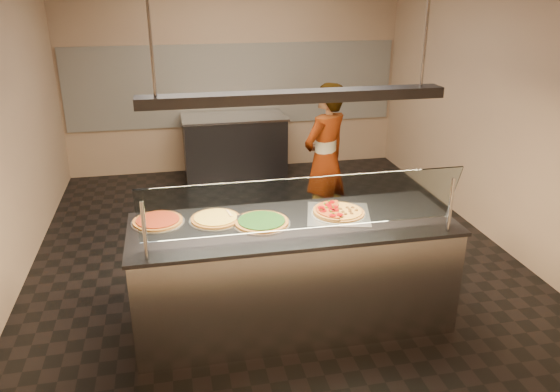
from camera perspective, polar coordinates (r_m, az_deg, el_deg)
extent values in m
cube|color=black|center=(5.93, -0.73, -6.11)|extent=(5.00, 6.00, 0.02)
cube|color=tan|center=(8.32, -4.87, 12.88)|extent=(5.00, 0.02, 3.00)
cube|color=tan|center=(2.67, 11.70, -6.64)|extent=(5.00, 0.02, 3.00)
cube|color=tan|center=(6.36, 22.26, 8.69)|extent=(0.02, 6.00, 3.00)
cube|color=silver|center=(8.32, -4.80, 11.49)|extent=(4.90, 0.02, 1.20)
cube|color=#B7B7BC|center=(4.62, 1.33, -8.24)|extent=(2.58, 0.90, 0.90)
cube|color=#2C2C30|center=(4.40, 1.39, -2.98)|extent=(2.62, 0.94, 0.03)
cylinder|color=#B7B7BC|center=(3.85, -13.97, -3.56)|extent=(0.03, 0.03, 0.44)
cylinder|color=#B7B7BC|center=(4.36, 17.39, -0.90)|extent=(0.03, 0.03, 0.44)
cube|color=white|center=(3.98, 2.53, -0.84)|extent=(2.38, 0.18, 0.47)
cube|color=silver|center=(4.58, 6.10, -1.87)|extent=(0.63, 0.63, 0.01)
cylinder|color=silver|center=(4.57, 6.10, -1.79)|extent=(0.45, 0.45, 0.01)
cylinder|color=#6B0202|center=(4.68, 5.38, -0.59)|extent=(0.06, 0.06, 0.01)
cylinder|color=#6B0202|center=(4.59, 5.76, -1.08)|extent=(0.06, 0.06, 0.01)
cylinder|color=#6B0202|center=(4.62, 5.06, -0.87)|extent=(0.06, 0.06, 0.01)
cylinder|color=#6B0202|center=(4.58, 5.25, -1.12)|extent=(0.06, 0.06, 0.01)
cylinder|color=#6B0202|center=(4.56, 4.30, -1.16)|extent=(0.06, 0.06, 0.01)
cylinder|color=#6B0202|center=(4.52, 4.39, -1.36)|extent=(0.06, 0.06, 0.01)
cylinder|color=#6B0202|center=(4.50, 4.51, -1.50)|extent=(0.06, 0.06, 0.01)
cylinder|color=#6B0202|center=(4.51, 5.44, -1.46)|extent=(0.06, 0.06, 0.01)
cylinder|color=#6B0202|center=(4.52, 5.80, -1.42)|extent=(0.06, 0.06, 0.01)
cylinder|color=#6B0202|center=(4.42, 5.50, -1.99)|extent=(0.06, 0.06, 0.01)
cylinder|color=#6B0202|center=(4.44, 6.27, -1.90)|extent=(0.06, 0.06, 0.01)
cube|color=#19590F|center=(4.69, 5.14, -0.51)|extent=(0.01, 0.02, 0.01)
cube|color=#19590F|center=(4.64, 4.68, -0.75)|extent=(0.02, 0.02, 0.01)
cube|color=#19590F|center=(4.57, 5.55, -1.14)|extent=(0.02, 0.02, 0.01)
cube|color=#19590F|center=(4.56, 4.88, -1.15)|extent=(0.02, 0.02, 0.01)
cube|color=#19590F|center=(4.51, 4.31, -1.42)|extent=(0.02, 0.02, 0.01)
cube|color=#19590F|center=(4.49, 5.32, -1.56)|extent=(0.02, 0.02, 0.01)
cube|color=#19590F|center=(4.45, 5.58, -1.77)|extent=(0.02, 0.02, 0.01)
sphere|color=#513014|center=(4.50, 6.85, -1.87)|extent=(0.03, 0.03, 0.03)
sphere|color=#513014|center=(4.54, 6.56, -1.64)|extent=(0.03, 0.03, 0.03)
sphere|color=#513014|center=(4.51, 7.45, -1.80)|extent=(0.03, 0.03, 0.03)
sphere|color=#513014|center=(4.55, 7.32, -1.59)|extent=(0.03, 0.03, 0.03)
sphere|color=#513014|center=(4.58, 7.96, -1.46)|extent=(0.03, 0.03, 0.03)
sphere|color=#513014|center=(4.59, 7.27, -1.41)|extent=(0.03, 0.03, 0.03)
sphere|color=#513014|center=(4.63, 7.58, -1.18)|extent=(0.03, 0.03, 0.03)
sphere|color=#513014|center=(4.62, 7.03, -1.19)|extent=(0.03, 0.03, 0.03)
sphere|color=#513014|center=(4.59, 6.33, -1.33)|extent=(0.03, 0.03, 0.03)
cylinder|color=silver|center=(4.39, -1.95, -2.84)|extent=(0.46, 0.46, 0.01)
cylinder|color=brown|center=(4.38, -1.95, -2.69)|extent=(0.43, 0.43, 0.02)
cylinder|color=black|center=(4.37, -1.95, -2.51)|extent=(0.38, 0.38, 0.01)
cylinder|color=silver|center=(4.48, -6.75, -2.45)|extent=(0.43, 0.43, 0.01)
cylinder|color=brown|center=(4.47, -6.75, -2.33)|extent=(0.40, 0.40, 0.02)
cylinder|color=gold|center=(4.47, -6.76, -2.18)|extent=(0.35, 0.35, 0.01)
cylinder|color=silver|center=(4.51, -12.63, -2.65)|extent=(0.43, 0.43, 0.01)
cylinder|color=brown|center=(4.51, -12.65, -2.52)|extent=(0.40, 0.40, 0.02)
cylinder|color=maroon|center=(4.50, -12.66, -2.38)|extent=(0.35, 0.35, 0.01)
cube|color=#B7B7BC|center=(4.44, -3.83, -2.19)|extent=(0.15, 0.13, 0.00)
cylinder|color=tan|center=(4.52, -5.34, -1.80)|extent=(0.05, 0.14, 0.02)
cube|color=#2C2C30|center=(8.09, -4.76, 5.01)|extent=(1.46, 0.70, 0.90)
cube|color=#B7B7BC|center=(7.97, -4.87, 8.22)|extent=(1.50, 0.74, 0.03)
imported|color=#3A3845|center=(6.19, 4.73, 3.82)|extent=(0.76, 0.70, 1.73)
cube|color=#2C2C30|center=(4.09, 1.52, 10.35)|extent=(2.30, 0.18, 0.08)
cylinder|color=#B7B7BC|center=(3.91, -13.53, 17.35)|extent=(0.02, 0.02, 1.01)
cylinder|color=#B7B7BC|center=(4.35, 15.16, 17.59)|extent=(0.02, 0.02, 1.01)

